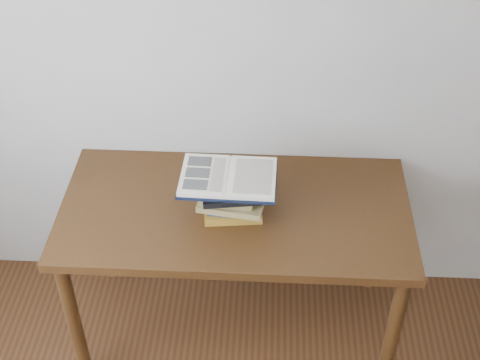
{
  "coord_description": "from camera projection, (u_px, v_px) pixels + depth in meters",
  "views": [
    {
      "loc": [
        0.01,
        -0.67,
        2.65
      ],
      "look_at": [
        -0.09,
        1.29,
        1.01
      ],
      "focal_mm": 50.0,
      "sensor_mm": 36.0,
      "label": 1
    }
  ],
  "objects": [
    {
      "name": "desk",
      "position": [
        235.0,
        224.0,
        2.83
      ],
      "size": [
        1.46,
        0.73,
        0.78
      ],
      "color": "#412710",
      "rests_on": "ground"
    },
    {
      "name": "book_stack",
      "position": [
        232.0,
        197.0,
        2.68
      ],
      "size": [
        0.29,
        0.23,
        0.18
      ],
      "color": "gold",
      "rests_on": "desk"
    },
    {
      "name": "open_book",
      "position": [
        228.0,
        178.0,
        2.62
      ],
      "size": [
        0.39,
        0.27,
        0.03
      ],
      "rotation": [
        0.0,
        0.0,
        -0.03
      ],
      "color": "black",
      "rests_on": "book_stack"
    }
  ]
}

